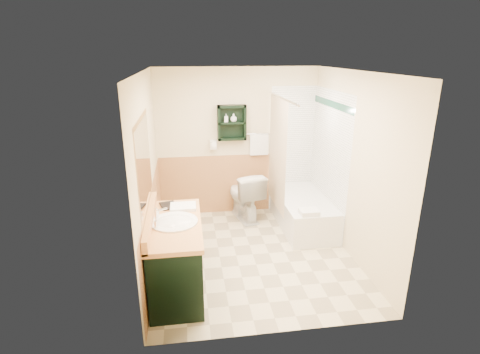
% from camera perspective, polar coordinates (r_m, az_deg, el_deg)
% --- Properties ---
extents(floor, '(3.00, 3.00, 0.00)m').
position_cam_1_polar(floor, '(5.19, 1.94, -11.69)').
color(floor, beige).
rests_on(floor, ground).
extents(back_wall, '(2.60, 0.04, 2.40)m').
position_cam_1_polar(back_wall, '(6.15, -0.44, 5.28)').
color(back_wall, beige).
rests_on(back_wall, ground).
extents(left_wall, '(0.04, 3.00, 2.40)m').
position_cam_1_polar(left_wall, '(4.66, -14.09, 0.29)').
color(left_wall, beige).
rests_on(left_wall, ground).
extents(right_wall, '(0.04, 3.00, 2.40)m').
position_cam_1_polar(right_wall, '(5.10, 16.86, 1.64)').
color(right_wall, beige).
rests_on(right_wall, ground).
extents(ceiling, '(2.60, 3.00, 0.04)m').
position_cam_1_polar(ceiling, '(4.49, 2.29, 16.05)').
color(ceiling, white).
rests_on(ceiling, back_wall).
extents(wainscot_left, '(2.98, 2.98, 1.00)m').
position_cam_1_polar(wainscot_left, '(4.91, -13.04, -7.46)').
color(wainscot_left, tan).
rests_on(wainscot_left, left_wall).
extents(wainscot_back, '(2.58, 2.58, 1.00)m').
position_cam_1_polar(wainscot_back, '(6.32, -0.38, -0.98)').
color(wainscot_back, tan).
rests_on(wainscot_back, back_wall).
extents(mirror_frame, '(1.30, 1.30, 1.00)m').
position_cam_1_polar(mirror_frame, '(4.04, -14.40, 1.93)').
color(mirror_frame, olive).
rests_on(mirror_frame, left_wall).
extents(mirror_glass, '(1.20, 1.20, 0.90)m').
position_cam_1_polar(mirror_glass, '(4.04, -14.33, 1.93)').
color(mirror_glass, white).
rests_on(mirror_glass, left_wall).
extents(tile_right, '(1.50, 1.50, 2.10)m').
position_cam_1_polar(tile_right, '(5.78, 13.31, 2.37)').
color(tile_right, white).
rests_on(tile_right, right_wall).
extents(tile_back, '(0.95, 0.95, 2.10)m').
position_cam_1_polar(tile_back, '(6.36, 8.83, 4.12)').
color(tile_back, white).
rests_on(tile_back, back_wall).
extents(tile_accent, '(1.50, 1.50, 0.10)m').
position_cam_1_polar(tile_accent, '(5.61, 13.86, 10.73)').
color(tile_accent, '#12402F').
rests_on(tile_accent, right_wall).
extents(wall_shelf, '(0.45, 0.15, 0.55)m').
position_cam_1_polar(wall_shelf, '(5.95, -1.26, 8.27)').
color(wall_shelf, black).
rests_on(wall_shelf, back_wall).
extents(hair_dryer, '(0.10, 0.24, 0.18)m').
position_cam_1_polar(hair_dryer, '(6.02, -4.11, 4.94)').
color(hair_dryer, white).
rests_on(hair_dryer, back_wall).
extents(towel_bar, '(0.40, 0.06, 0.40)m').
position_cam_1_polar(towel_bar, '(6.11, 2.92, 6.60)').
color(towel_bar, white).
rests_on(towel_bar, back_wall).
extents(curtain_rod, '(0.03, 1.60, 0.03)m').
position_cam_1_polar(curtain_rod, '(5.37, 6.43, 11.88)').
color(curtain_rod, silver).
rests_on(curtain_rod, back_wall).
extents(shower_curtain, '(1.05, 1.05, 1.70)m').
position_cam_1_polar(shower_curtain, '(5.69, 5.69, 3.57)').
color(shower_curtain, beige).
rests_on(shower_curtain, curtain_rod).
extents(vanity, '(0.59, 1.32, 0.83)m').
position_cam_1_polar(vanity, '(4.40, -9.69, -11.75)').
color(vanity, black).
rests_on(vanity, ground).
extents(bathtub, '(0.71, 1.50, 0.47)m').
position_cam_1_polar(bathtub, '(5.97, 9.44, -5.18)').
color(bathtub, white).
rests_on(bathtub, ground).
extents(toilet, '(0.63, 0.89, 0.79)m').
position_cam_1_polar(toilet, '(6.07, 0.69, -2.85)').
color(toilet, white).
rests_on(toilet, ground).
extents(counter_towel, '(0.30, 0.24, 0.04)m').
position_cam_1_polar(counter_towel, '(4.54, -8.65, -4.50)').
color(counter_towel, white).
rests_on(counter_towel, vanity).
extents(vanity_book, '(0.18, 0.07, 0.24)m').
position_cam_1_polar(vanity_book, '(4.57, -12.04, -3.20)').
color(vanity_book, black).
rests_on(vanity_book, vanity).
extents(tub_towel, '(0.26, 0.21, 0.07)m').
position_cam_1_polar(tub_towel, '(5.28, 10.46, -5.27)').
color(tub_towel, white).
rests_on(tub_towel, bathtub).
extents(soap_bottle_a, '(0.07, 0.13, 0.06)m').
position_cam_1_polar(soap_bottle_a, '(5.93, -2.12, 8.65)').
color(soap_bottle_a, white).
rests_on(soap_bottle_a, wall_shelf).
extents(soap_bottle_b, '(0.12, 0.15, 0.10)m').
position_cam_1_polar(soap_bottle_b, '(5.94, -0.98, 8.89)').
color(soap_bottle_b, white).
rests_on(soap_bottle_b, wall_shelf).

